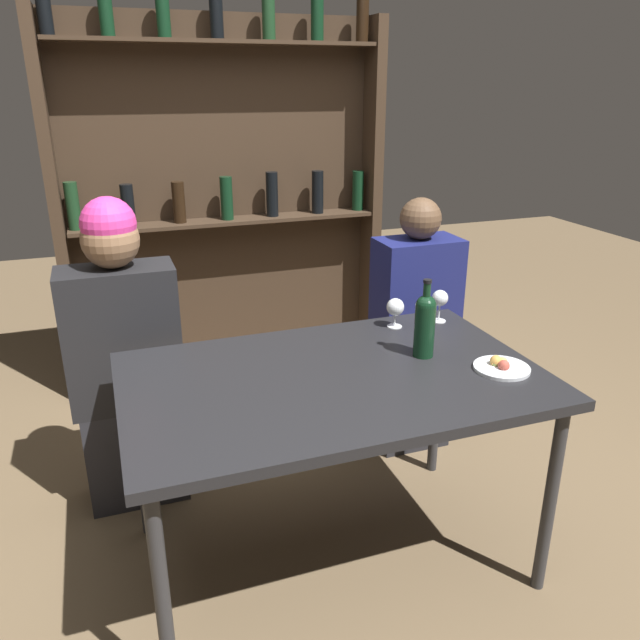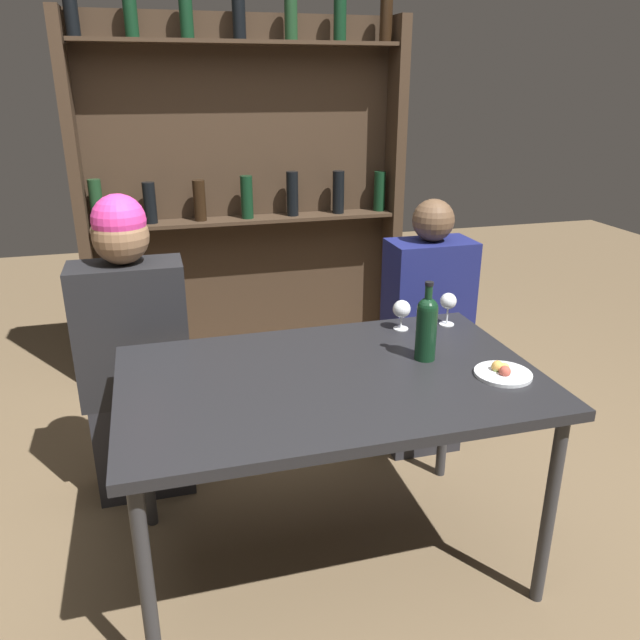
{
  "view_description": "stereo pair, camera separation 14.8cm",
  "coord_description": "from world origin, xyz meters",
  "px_view_note": "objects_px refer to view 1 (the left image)",
  "views": [
    {
      "loc": [
        -0.67,
        -1.76,
        1.68
      ],
      "look_at": [
        0.0,
        0.13,
        0.91
      ],
      "focal_mm": 35.0,
      "sensor_mm": 36.0,
      "label": 1
    },
    {
      "loc": [
        -0.53,
        -1.8,
        1.68
      ],
      "look_at": [
        0.0,
        0.13,
        0.91
      ],
      "focal_mm": 35.0,
      "sensor_mm": 36.0,
      "label": 2
    }
  ],
  "objects_px": {
    "wine_glass_1": "(440,299)",
    "food_plate_0": "(501,366)",
    "seated_person_left": "(125,363)",
    "wine_bottle": "(425,323)",
    "seated_person_right": "(414,335)",
    "wine_glass_0": "(395,308)"
  },
  "relations": [
    {
      "from": "food_plate_0",
      "to": "seated_person_right",
      "type": "xyz_separation_m",
      "value": [
        0.09,
        0.79,
        -0.2
      ]
    },
    {
      "from": "wine_glass_1",
      "to": "seated_person_right",
      "type": "distance_m",
      "value": 0.43
    },
    {
      "from": "wine_glass_0",
      "to": "seated_person_left",
      "type": "height_order",
      "value": "seated_person_left"
    },
    {
      "from": "wine_bottle",
      "to": "food_plate_0",
      "type": "relative_size",
      "value": 1.49
    },
    {
      "from": "food_plate_0",
      "to": "seated_person_left",
      "type": "height_order",
      "value": "seated_person_left"
    },
    {
      "from": "food_plate_0",
      "to": "seated_person_left",
      "type": "relative_size",
      "value": 0.15
    },
    {
      "from": "wine_bottle",
      "to": "wine_glass_1",
      "type": "relative_size",
      "value": 2.13
    },
    {
      "from": "wine_glass_1",
      "to": "seated_person_left",
      "type": "xyz_separation_m",
      "value": [
        -1.23,
        0.31,
        -0.23
      ]
    },
    {
      "from": "wine_glass_0",
      "to": "wine_bottle",
      "type": "bearing_deg",
      "value": -95.45
    },
    {
      "from": "wine_glass_1",
      "to": "food_plate_0",
      "type": "relative_size",
      "value": 0.7
    },
    {
      "from": "food_plate_0",
      "to": "seated_person_right",
      "type": "distance_m",
      "value": 0.82
    },
    {
      "from": "wine_bottle",
      "to": "food_plate_0",
      "type": "height_order",
      "value": "wine_bottle"
    },
    {
      "from": "wine_bottle",
      "to": "seated_person_left",
      "type": "xyz_separation_m",
      "value": [
        -1.01,
        0.6,
        -0.26
      ]
    },
    {
      "from": "wine_glass_0",
      "to": "seated_person_right",
      "type": "relative_size",
      "value": 0.1
    },
    {
      "from": "wine_glass_0",
      "to": "seated_person_right",
      "type": "xyz_separation_m",
      "value": [
        0.26,
        0.31,
        -0.27
      ]
    },
    {
      "from": "wine_glass_1",
      "to": "food_plate_0",
      "type": "distance_m",
      "value": 0.48
    },
    {
      "from": "wine_bottle",
      "to": "wine_glass_1",
      "type": "xyz_separation_m",
      "value": [
        0.22,
        0.28,
        -0.03
      ]
    },
    {
      "from": "food_plate_0",
      "to": "wine_glass_1",
      "type": "bearing_deg",
      "value": 86.46
    },
    {
      "from": "wine_glass_0",
      "to": "food_plate_0",
      "type": "bearing_deg",
      "value": -70.72
    },
    {
      "from": "seated_person_right",
      "to": "wine_glass_1",
      "type": "bearing_deg",
      "value": -101.4
    },
    {
      "from": "seated_person_left",
      "to": "seated_person_right",
      "type": "distance_m",
      "value": 1.3
    },
    {
      "from": "wine_glass_0",
      "to": "wine_glass_1",
      "type": "xyz_separation_m",
      "value": [
        0.2,
        -0.0,
        0.01
      ]
    }
  ]
}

